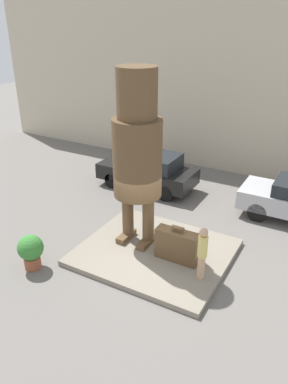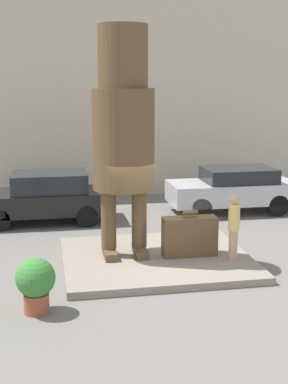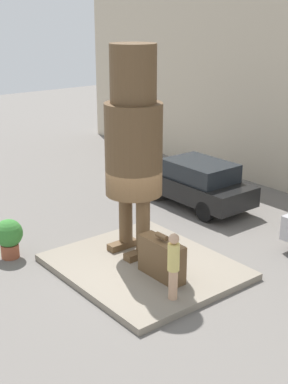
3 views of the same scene
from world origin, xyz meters
The scene contains 7 objects.
ground_plane centered at (0.00, 0.00, 0.00)m, with size 60.00×60.00×0.00m, color slate.
pedestal centered at (0.00, 0.00, 0.09)m, with size 4.57×3.95×0.18m.
statue_figure centered at (-0.76, 0.25, 3.40)m, with size 1.49×1.49×5.51m.
giant_suitcase centered at (0.82, -0.11, 0.67)m, with size 1.34×0.43×1.16m.
tourist centered at (1.78, -0.59, 1.06)m, with size 0.27×0.27×1.62m.
parked_car_black centered at (-2.66, 4.40, 0.84)m, with size 4.23×1.80×1.60m.
planter_pot centered at (-2.88, -2.41, 0.63)m, with size 0.77×0.77×1.10m.
Camera 3 is at (9.80, -7.84, 6.51)m, focal length 50.00 mm.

